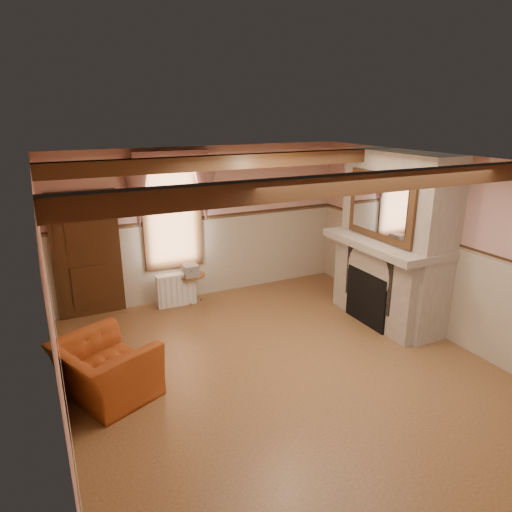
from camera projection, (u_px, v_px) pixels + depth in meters
name	position (u px, v px, depth m)	size (l,w,h in m)	color
floor	(280.00, 367.00, 6.31)	(5.50, 6.00, 0.01)	brown
ceiling	(284.00, 162.00, 5.46)	(5.50, 6.00, 0.01)	silver
wall_back	(204.00, 223.00, 8.46)	(5.50, 0.02, 2.80)	tan
wall_front	(482.00, 398.00, 3.31)	(5.50, 0.02, 2.80)	tan
wall_left	(51.00, 311.00, 4.74)	(0.02, 6.00, 2.80)	tan
wall_right	(438.00, 246.00, 7.03)	(0.02, 6.00, 2.80)	tan
wainscot	(281.00, 318.00, 6.08)	(5.50, 6.00, 1.50)	#BFB29A
chair_rail	(282.00, 265.00, 5.86)	(5.50, 6.00, 0.08)	black
firebox	(370.00, 297.00, 7.52)	(0.20, 0.95, 0.90)	black
armchair	(105.00, 369.00, 5.58)	(1.13, 0.99, 0.73)	#994219
side_table	(192.00, 288.00, 8.39)	(0.48, 0.48, 0.55)	brown
book_stack	(190.00, 270.00, 8.23)	(0.26, 0.32, 0.20)	#B7AD8C
radiator	(176.00, 290.00, 8.25)	(0.70, 0.18, 0.60)	white
bowl	(378.00, 233.00, 7.49)	(0.38, 0.38, 0.09)	brown
mantel_clock	(366.00, 226.00, 7.74)	(0.14, 0.24, 0.20)	black
oil_lamp	(364.00, 223.00, 7.77)	(0.11, 0.11, 0.28)	gold
candle_red	(403.00, 240.00, 6.98)	(0.06, 0.06, 0.16)	#B31624
jar_yellow	(405.00, 242.00, 6.96)	(0.06, 0.06, 0.12)	gold
fireplace	(395.00, 239.00, 7.41)	(0.85, 2.00, 2.80)	gray
mantel	(386.00, 243.00, 7.34)	(1.05, 2.05, 0.12)	gray
overmantel_mirror	(380.00, 206.00, 7.08)	(0.06, 1.44, 1.04)	silver
door	(87.00, 257.00, 7.64)	(1.10, 0.10, 2.10)	black
window	(172.00, 213.00, 8.11)	(1.06, 0.08, 2.02)	white
window_drapes	(172.00, 180.00, 7.85)	(1.30, 0.14, 1.40)	gray
ceiling_beam_front	(344.00, 185.00, 4.46)	(5.50, 0.18, 0.20)	black
ceiling_beam_back	(243.00, 161.00, 6.52)	(5.50, 0.18, 0.20)	black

